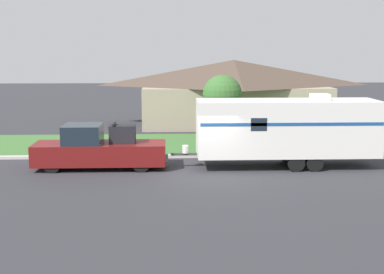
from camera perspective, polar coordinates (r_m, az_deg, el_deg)
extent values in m
plane|color=#2D2D33|center=(22.85, 1.77, -4.09)|extent=(120.00, 120.00, 0.00)
cube|color=beige|center=(26.49, 1.20, -2.03)|extent=(80.00, 0.30, 0.14)
cube|color=#3D6B33|center=(30.08, 0.78, -0.74)|extent=(80.00, 7.00, 0.03)
cube|color=gray|center=(38.09, 4.43, 3.47)|extent=(12.60, 7.22, 2.75)
pyramid|color=#4C3D33|center=(37.92, 4.47, 6.87)|extent=(13.61, 7.80, 1.77)
cube|color=#4C3828|center=(34.60, 5.11, 2.31)|extent=(1.00, 0.06, 2.10)
cylinder|color=black|center=(23.99, -14.72, -2.74)|extent=(0.82, 0.28, 0.82)
cylinder|color=black|center=(25.50, -13.97, -1.99)|extent=(0.82, 0.28, 0.82)
cylinder|color=black|center=(23.46, -5.46, -2.74)|extent=(0.82, 0.28, 0.82)
cylinder|color=black|center=(25.00, -5.26, -1.97)|extent=(0.82, 0.28, 0.82)
cube|color=maroon|center=(24.56, -12.84, -1.72)|extent=(3.21, 1.94, 0.93)
cube|color=#19232D|center=(24.30, -11.58, 0.33)|extent=(1.67, 1.78, 0.84)
cube|color=maroon|center=(24.19, -6.00, -1.70)|extent=(2.65, 1.94, 0.93)
cube|color=#333333|center=(24.21, -2.72, -2.48)|extent=(0.12, 1.75, 0.20)
cube|color=black|center=(24.08, -7.42, 0.32)|extent=(1.15, 0.81, 0.80)
cube|color=black|center=(24.05, -8.32, 1.44)|extent=(0.10, 0.90, 0.08)
cylinder|color=black|center=(23.85, 11.05, -2.77)|extent=(0.75, 0.22, 0.75)
cylinder|color=black|center=(25.79, 10.02, -1.81)|extent=(0.75, 0.22, 0.75)
cylinder|color=black|center=(24.05, 12.96, -2.73)|extent=(0.75, 0.22, 0.75)
cylinder|color=black|center=(25.97, 11.79, -1.79)|extent=(0.75, 0.22, 0.75)
cube|color=silver|center=(24.51, 10.07, 1.00)|extent=(8.12, 2.31, 2.49)
cube|color=navy|center=(23.35, 10.70, 1.33)|extent=(7.96, 0.01, 0.14)
cube|color=#383838|center=(24.16, -0.86, -1.84)|extent=(1.19, 0.12, 0.10)
cylinder|color=silver|center=(24.12, -0.72, -1.31)|extent=(0.28, 0.28, 0.36)
cube|color=silver|center=(24.71, 13.49, 4.18)|extent=(0.80, 0.68, 0.28)
cube|color=#19232D|center=(23.07, 7.16, 1.33)|extent=(0.70, 0.01, 0.56)
cylinder|color=brown|center=(27.17, 1.20, -0.78)|extent=(0.09, 0.09, 1.03)
cube|color=black|center=(27.07, 1.20, 0.53)|extent=(0.48, 0.20, 0.22)
cylinder|color=brown|center=(29.57, 3.22, 1.03)|extent=(0.24, 0.24, 2.03)
sphere|color=#38662D|center=(29.36, 3.26, 4.55)|extent=(2.16, 2.16, 2.16)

